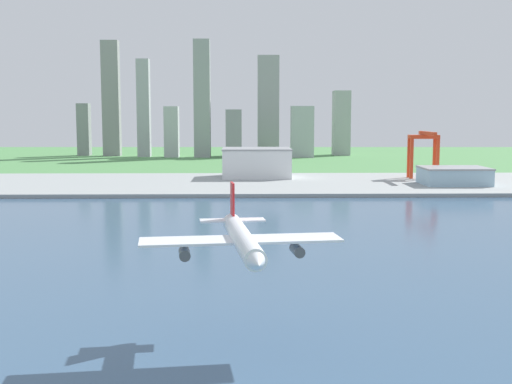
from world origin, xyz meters
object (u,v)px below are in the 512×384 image
at_px(airplane_landing, 242,240).
at_px(port_crane_red, 424,145).
at_px(warehouse_main, 257,163).
at_px(warehouse_annex, 454,176).

xyz_separation_m(airplane_landing, port_crane_red, (134.44, 350.06, 3.26)).
bearing_deg(airplane_landing, warehouse_main, 88.33).
bearing_deg(port_crane_red, airplane_landing, -111.01).
bearing_deg(warehouse_annex, port_crane_red, 101.40).
distance_m(airplane_landing, warehouse_annex, 338.53).
distance_m(airplane_landing, warehouse_main, 361.59).
bearing_deg(warehouse_main, warehouse_annex, -22.49).
xyz_separation_m(airplane_landing, warehouse_main, (10.56, 361.28, -10.65)).
bearing_deg(warehouse_main, port_crane_red, -5.17).
relative_size(port_crane_red, warehouse_main, 0.76).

